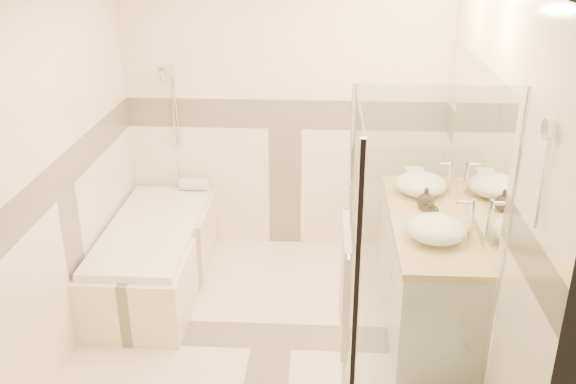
# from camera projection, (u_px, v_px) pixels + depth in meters

# --- Properties ---
(room) EXTENTS (2.82, 3.02, 2.52)m
(room) POSITION_uv_depth(u_px,v_px,m) (279.00, 177.00, 4.23)
(room) COLOR beige
(room) RESTS_ON ground
(bathtub) EXTENTS (0.75, 1.70, 0.56)m
(bathtub) POSITION_uv_depth(u_px,v_px,m) (154.00, 253.00, 5.25)
(bathtub) COLOR #F0E2C0
(bathtub) RESTS_ON ground
(vanity) EXTENTS (0.58, 1.62, 0.85)m
(vanity) POSITION_uv_depth(u_px,v_px,m) (426.00, 270.00, 4.76)
(vanity) COLOR white
(vanity) RESTS_ON ground
(shower_enclosure) EXTENTS (0.96, 0.93, 2.04)m
(shower_enclosure) POSITION_uv_depth(u_px,v_px,m) (406.00, 370.00, 3.58)
(shower_enclosure) COLOR #F0E2C0
(shower_enclosure) RESTS_ON ground
(vessel_sink_near) EXTENTS (0.40, 0.40, 0.16)m
(vessel_sink_near) POSITION_uv_depth(u_px,v_px,m) (421.00, 184.00, 4.98)
(vessel_sink_near) COLOR white
(vessel_sink_near) RESTS_ON vanity
(vessel_sink_far) EXTENTS (0.40, 0.40, 0.16)m
(vessel_sink_far) POSITION_uv_depth(u_px,v_px,m) (436.00, 229.00, 4.26)
(vessel_sink_far) COLOR white
(vessel_sink_far) RESTS_ON vanity
(faucet_near) EXTENTS (0.11, 0.03, 0.27)m
(faucet_near) POSITION_uv_depth(u_px,v_px,m) (450.00, 175.00, 4.94)
(faucet_near) COLOR silver
(faucet_near) RESTS_ON vanity
(faucet_far) EXTENTS (0.12, 0.03, 0.30)m
(faucet_far) POSITION_uv_depth(u_px,v_px,m) (470.00, 217.00, 4.21)
(faucet_far) COLOR silver
(faucet_far) RESTS_ON vanity
(amenity_bottle_a) EXTENTS (0.10, 0.10, 0.18)m
(amenity_bottle_a) POSITION_uv_depth(u_px,v_px,m) (431.00, 211.00, 4.50)
(amenity_bottle_a) COLOR black
(amenity_bottle_a) RESTS_ON vanity
(amenity_bottle_b) EXTENTS (0.14, 0.14, 0.17)m
(amenity_bottle_b) POSITION_uv_depth(u_px,v_px,m) (426.00, 198.00, 4.72)
(amenity_bottle_b) COLOR black
(amenity_bottle_b) RESTS_ON vanity
(folded_towels) EXTENTS (0.16, 0.26, 0.08)m
(folded_towels) POSITION_uv_depth(u_px,v_px,m) (416.00, 176.00, 5.24)
(folded_towels) COLOR white
(folded_towels) RESTS_ON vanity
(rolled_towel) EXTENTS (0.25, 0.11, 0.11)m
(rolled_towel) POSITION_uv_depth(u_px,v_px,m) (194.00, 184.00, 5.79)
(rolled_towel) COLOR white
(rolled_towel) RESTS_ON bathtub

